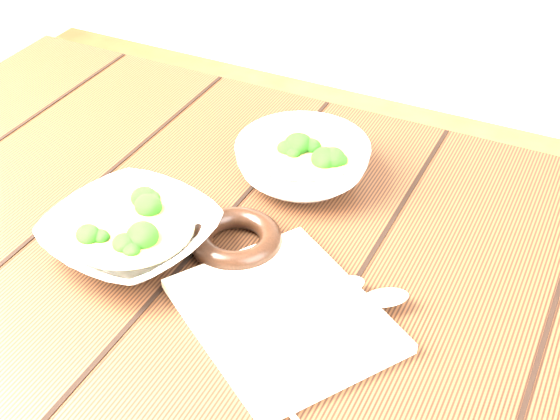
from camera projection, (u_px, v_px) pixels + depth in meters
The scene contains 7 objects.
table at pixel (221, 315), 1.05m from camera, with size 1.20×0.80×0.75m.
soup_bowl_front at pixel (131, 234), 0.96m from camera, with size 0.23×0.23×0.06m.
soup_bowl_back at pixel (302, 162), 1.07m from camera, with size 0.23×0.23×0.07m.
trivet at pixel (236, 239), 0.97m from camera, with size 0.12×0.12×0.03m, color black.
napkin at pixel (283, 315), 0.87m from camera, with size 0.23×0.19×0.01m, color beige.
spoon_left at pixel (312, 295), 0.88m from camera, with size 0.14×0.16×0.01m.
spoon_right at pixel (353, 303), 0.87m from camera, with size 0.16×0.14×0.01m.
Camera 1 is at (0.40, -0.64, 1.38)m, focal length 50.00 mm.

